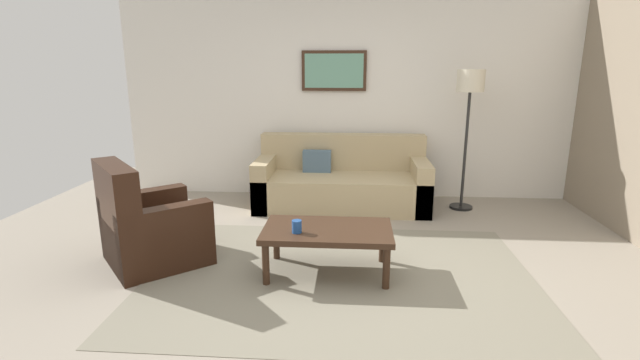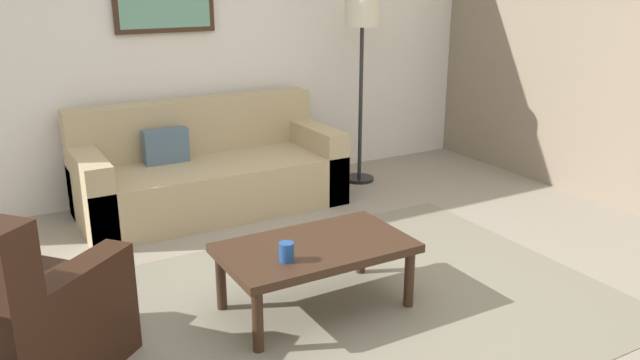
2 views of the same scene
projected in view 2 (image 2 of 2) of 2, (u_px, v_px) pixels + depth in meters
name	position (u px, v px, depth m)	size (l,w,h in m)	color
ground_plane	(337.00, 307.00, 3.84)	(8.00, 8.00, 0.00)	gray
rear_partition	(183.00, 34.00, 5.56)	(6.00, 0.12, 2.80)	silver
area_rug	(337.00, 307.00, 3.84)	(3.29, 2.35, 0.01)	gray
couch_main	(206.00, 172.00, 5.45)	(2.14, 0.95, 0.88)	tan
armchair_leather	(6.00, 326.00, 3.04)	(1.13, 1.13, 0.95)	black
coffee_table	(315.00, 252.00, 3.73)	(1.10, 0.64, 0.41)	#382316
cup	(287.00, 252.00, 3.48)	(0.08, 0.08, 0.11)	#1E478C
lamp_standing	(362.00, 31.00, 5.77)	(0.32, 0.32, 1.71)	black
framed_artwork	(164.00, 1.00, 5.32)	(0.84, 0.04, 0.51)	#382316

